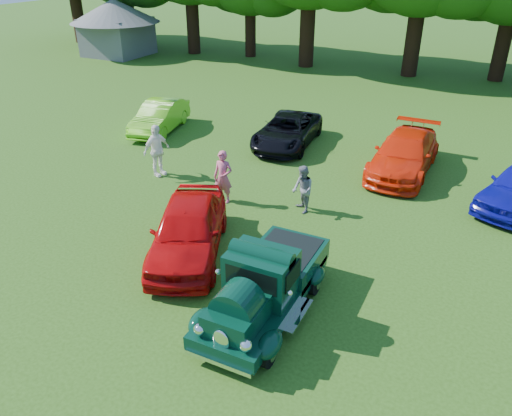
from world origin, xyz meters
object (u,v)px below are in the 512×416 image
at_px(back_car_lime, 160,117).
at_px(back_car_black, 287,131).
at_px(back_car_orange, 404,154).
at_px(spectator_grey, 303,190).
at_px(spectator_white, 157,151).
at_px(gazebo, 115,21).
at_px(red_convertible, 188,229).
at_px(hero_pickup, 265,285).
at_px(spectator_pink, 223,177).

bearing_deg(back_car_lime, back_car_black, -3.74).
height_order(back_car_black, back_car_orange, back_car_orange).
height_order(spectator_grey, spectator_white, spectator_white).
bearing_deg(back_car_orange, spectator_grey, -115.26).
height_order(back_car_orange, gazebo, gazebo).
height_order(spectator_white, gazebo, gazebo).
relative_size(red_convertible, spectator_white, 2.32).
bearing_deg(spectator_white, back_car_black, -16.38).
relative_size(hero_pickup, red_convertible, 0.98).
xyz_separation_m(spectator_grey, gazebo, (-21.28, 16.93, 1.66)).
bearing_deg(back_car_lime, spectator_grey, -39.25).
distance_m(hero_pickup, red_convertible, 3.09).
distance_m(hero_pickup, back_car_lime, 13.00).
bearing_deg(spectator_white, back_car_lime, 49.88).
relative_size(red_convertible, back_car_black, 0.98).
height_order(back_car_orange, spectator_grey, spectator_grey).
distance_m(back_car_lime, back_car_orange, 10.48).
height_order(back_car_lime, spectator_pink, spectator_pink).
bearing_deg(spectator_grey, gazebo, -171.57).
bearing_deg(back_car_black, gazebo, 141.76).
height_order(hero_pickup, back_car_orange, hero_pickup).
xyz_separation_m(back_car_black, back_car_orange, (4.81, -0.67, 0.08)).
xyz_separation_m(red_convertible, spectator_white, (-3.78, 3.81, 0.19)).
height_order(hero_pickup, spectator_white, spectator_white).
bearing_deg(back_car_black, back_car_lime, -177.16).
height_order(red_convertible, back_car_orange, red_convertible).
xyz_separation_m(back_car_lime, back_car_black, (5.68, 0.86, -0.03)).
bearing_deg(red_convertible, back_car_black, 72.03).
height_order(red_convertible, back_car_black, red_convertible).
bearing_deg(spectator_white, hero_pickup, -112.76).
bearing_deg(gazebo, back_car_lime, -44.49).
bearing_deg(spectator_pink, gazebo, 132.03).
height_order(hero_pickup, back_car_lime, hero_pickup).
bearing_deg(back_car_lime, hero_pickup, -56.24).
relative_size(red_convertible, gazebo, 0.67).
xyz_separation_m(red_convertible, spectator_grey, (1.80, 3.52, 0.01)).
relative_size(hero_pickup, gazebo, 0.66).
xyz_separation_m(red_convertible, back_car_orange, (3.93, 7.94, -0.05)).
distance_m(spectator_grey, gazebo, 27.24).
bearing_deg(gazebo, hero_pickup, -44.24).
distance_m(hero_pickup, back_car_black, 10.54).
relative_size(back_car_black, gazebo, 0.69).
bearing_deg(hero_pickup, gazebo, 135.76).
height_order(red_convertible, back_car_lime, red_convertible).
height_order(back_car_black, gazebo, gazebo).
bearing_deg(gazebo, spectator_white, -46.67).
height_order(back_car_lime, back_car_orange, back_car_orange).
xyz_separation_m(spectator_pink, spectator_grey, (2.48, 0.48, -0.11)).
xyz_separation_m(hero_pickup, gazebo, (-22.29, 21.71, 1.69)).
bearing_deg(back_car_lime, spectator_white, -67.25).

